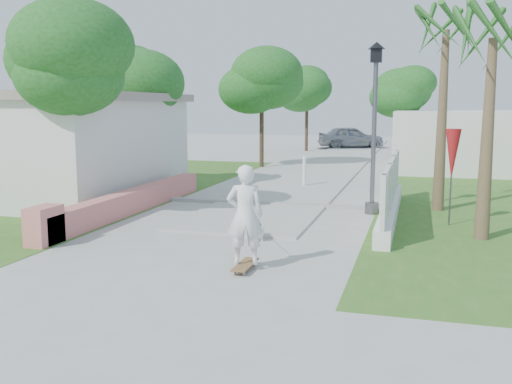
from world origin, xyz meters
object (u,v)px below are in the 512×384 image
(skateboarder, at_px, (246,215))
(parked_car, at_px, (351,137))
(street_lamp, at_px, (374,122))
(patio_umbrella, at_px, (452,155))
(bollard, at_px, (304,170))
(dog, at_px, (259,231))

(skateboarder, bearing_deg, parked_car, -104.99)
(street_lamp, distance_m, skateboarder, 6.00)
(parked_car, bearing_deg, patio_umbrella, 171.78)
(patio_umbrella, bearing_deg, street_lamp, 152.24)
(street_lamp, distance_m, bollard, 5.56)
(patio_umbrella, height_order, parked_car, patio_umbrella)
(street_lamp, distance_m, parked_car, 24.03)
(parked_car, bearing_deg, bollard, 161.69)
(skateboarder, xyz_separation_m, dog, (-0.27, 1.81, -0.69))
(skateboarder, bearing_deg, dog, -99.37)
(bollard, distance_m, patio_umbrella, 7.25)
(bollard, height_order, skateboarder, skateboarder)
(street_lamp, xyz_separation_m, bollard, (-2.70, 4.50, -1.84))
(bollard, height_order, patio_umbrella, patio_umbrella)
(street_lamp, relative_size, skateboarder, 1.57)
(patio_umbrella, distance_m, dog, 5.03)
(skateboarder, bearing_deg, bollard, -102.75)
(bollard, relative_size, patio_umbrella, 0.47)
(bollard, bearing_deg, skateboarder, -84.87)
(bollard, height_order, dog, bollard)
(dog, bearing_deg, skateboarder, -103.80)
(skateboarder, distance_m, parked_car, 29.31)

